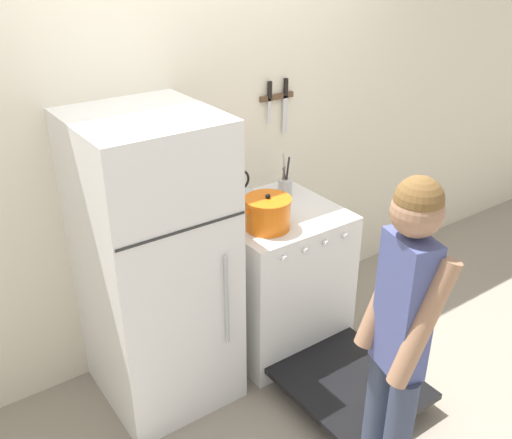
% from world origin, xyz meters
% --- Properties ---
extents(ground_plane, '(14.00, 14.00, 0.00)m').
position_xyz_m(ground_plane, '(0.00, 0.00, 0.00)').
color(ground_plane, gray).
extents(wall_back, '(10.00, 0.06, 2.55)m').
position_xyz_m(wall_back, '(0.00, 0.03, 1.27)').
color(wall_back, silver).
rests_on(wall_back, ground_plane).
extents(refrigerator, '(0.66, 0.72, 1.59)m').
position_xyz_m(refrigerator, '(-0.47, -0.35, 0.79)').
color(refrigerator, white).
rests_on(refrigerator, ground_plane).
extents(stove_range, '(0.71, 1.40, 0.89)m').
position_xyz_m(stove_range, '(0.30, -0.39, 0.44)').
color(stove_range, white).
rests_on(stove_range, ground_plane).
extents(dutch_oven_pot, '(0.30, 0.26, 0.20)m').
position_xyz_m(dutch_oven_pot, '(0.14, -0.49, 0.98)').
color(dutch_oven_pot, orange).
rests_on(dutch_oven_pot, stove_range).
extents(tea_kettle, '(0.20, 0.16, 0.24)m').
position_xyz_m(tea_kettle, '(0.15, -0.21, 0.96)').
color(tea_kettle, silver).
rests_on(tea_kettle, stove_range).
extents(utensil_jar, '(0.09, 0.09, 0.27)m').
position_xyz_m(utensil_jar, '(0.48, -0.20, 0.95)').
color(utensil_jar, '#B7BABF').
rests_on(utensil_jar, stove_range).
extents(person, '(0.31, 0.37, 1.59)m').
position_xyz_m(person, '(-0.03, -1.58, 0.91)').
color(person, '#38425B').
rests_on(person, ground_plane).
extents(wall_knife_strip, '(0.24, 0.03, 0.34)m').
position_xyz_m(wall_knife_strip, '(0.55, -0.02, 1.44)').
color(wall_knife_strip, brown).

